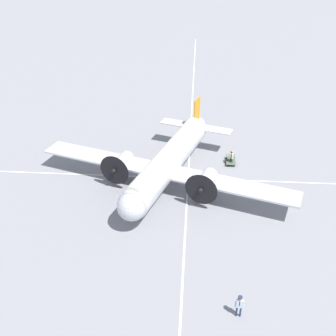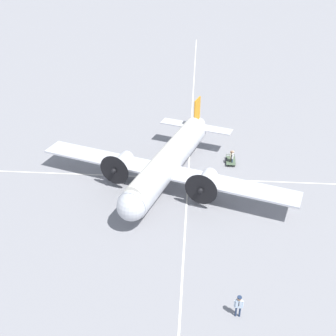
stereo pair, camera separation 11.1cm
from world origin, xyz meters
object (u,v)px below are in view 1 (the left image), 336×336
object	(u,v)px
airliner_main	(166,163)
baggage_cart	(231,161)
ramp_agent	(231,156)
suitcase_near_door	(226,160)
crew_foreground	(239,304)
passenger_boarding	(232,156)

from	to	relation	value
airliner_main	baggage_cart	bearing A→B (deg)	144.67
ramp_agent	airliner_main	bearing A→B (deg)	-29.83
airliner_main	suitcase_near_door	xyz separation A→B (m)	(-5.11, 6.41, -2.35)
baggage_cart	ramp_agent	bearing A→B (deg)	-6.51
ramp_agent	crew_foreground	bearing A→B (deg)	23.22
crew_foreground	suitcase_near_door	bearing A→B (deg)	-85.38
crew_foreground	baggage_cart	world-z (taller)	crew_foreground
airliner_main	ramp_agent	xyz separation A→B (m)	(-4.84, 6.87, -1.60)
baggage_cart	crew_foreground	bearing A→B (deg)	-0.32
passenger_boarding	ramp_agent	world-z (taller)	passenger_boarding
suitcase_near_door	ramp_agent	bearing A→B (deg)	59.30
suitcase_near_door	baggage_cart	world-z (taller)	suitcase_near_door
crew_foreground	ramp_agent	bearing A→B (deg)	-86.62
ramp_agent	suitcase_near_door	world-z (taller)	ramp_agent
airliner_main	ramp_agent	bearing A→B (deg)	143.50
suitcase_near_door	baggage_cart	xyz separation A→B (m)	(0.03, 0.49, 0.00)
crew_foreground	ramp_agent	distance (m)	21.14
airliner_main	passenger_boarding	xyz separation A→B (m)	(-4.70, 7.03, -1.54)
ramp_agent	baggage_cart	distance (m)	0.78
suitcase_near_door	airliner_main	bearing A→B (deg)	-51.44
ramp_agent	baggage_cart	bearing A→B (deg)	-163.04
airliner_main	suitcase_near_door	world-z (taller)	airliner_main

